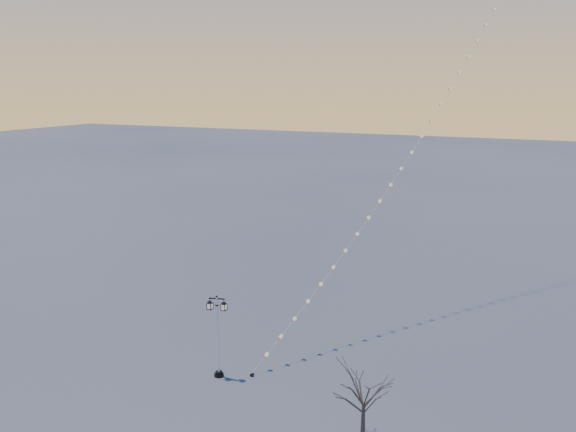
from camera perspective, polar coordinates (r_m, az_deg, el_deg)
The scene contains 4 objects.
ground at distance 30.17m, azimuth -6.26°, elevation -16.84°, with size 300.00×300.00×0.00m, color #4D504E.
street_lamp at distance 30.50m, azimuth -6.95°, elevation -11.31°, with size 1.11×0.57×4.47m.
bare_tree at distance 25.24m, azimuth 7.51°, elevation -16.81°, with size 2.14×2.14×3.56m.
kite_train at distance 40.12m, azimuth 15.06°, elevation 13.87°, with size 12.95×31.08×32.05m.
Camera 1 is at (13.78, -22.30, 14.94)m, focal length 36.03 mm.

